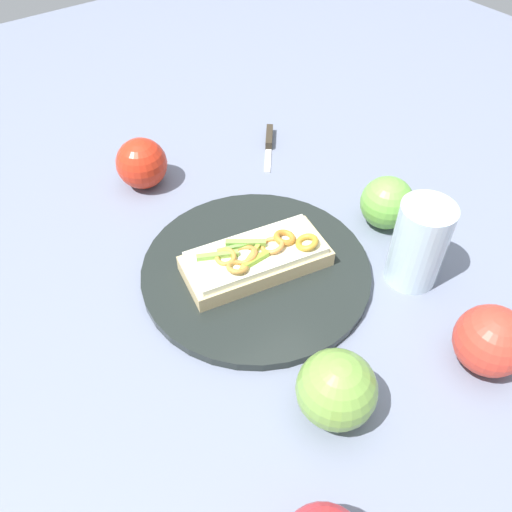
# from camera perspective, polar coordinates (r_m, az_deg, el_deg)

# --- Properties ---
(ground_plane) EXTENTS (2.00, 2.00, 0.00)m
(ground_plane) POSITION_cam_1_polar(r_m,az_deg,el_deg) (0.69, 0.00, -1.88)
(ground_plane) COLOR slate
(ground_plane) RESTS_ON ground
(plate) EXTENTS (0.30, 0.30, 0.01)m
(plate) POSITION_cam_1_polar(r_m,az_deg,el_deg) (0.68, 0.00, -1.53)
(plate) COLOR black
(plate) RESTS_ON ground_plane
(sandwich) EXTENTS (0.20, 0.12, 0.04)m
(sandwich) POSITION_cam_1_polar(r_m,az_deg,el_deg) (0.67, 0.04, -0.23)
(sandwich) COLOR tan
(sandwich) RESTS_ON plate
(apple_0) EXTENTS (0.08, 0.08, 0.07)m
(apple_0) POSITION_cam_1_polar(r_m,az_deg,el_deg) (0.76, 13.99, 5.63)
(apple_0) COLOR #6CB143
(apple_0) RESTS_ON ground_plane
(apple_1) EXTENTS (0.09, 0.09, 0.08)m
(apple_1) POSITION_cam_1_polar(r_m,az_deg,el_deg) (0.55, 8.70, -14.08)
(apple_1) COLOR #6F9B40
(apple_1) RESTS_ON ground_plane
(apple_2) EXTENTS (0.10, 0.10, 0.08)m
(apple_2) POSITION_cam_1_polar(r_m,az_deg,el_deg) (0.63, 24.06, -8.36)
(apple_2) COLOR red
(apple_2) RESTS_ON ground_plane
(apple_3) EXTENTS (0.09, 0.09, 0.08)m
(apple_3) POSITION_cam_1_polar(r_m,az_deg,el_deg) (0.82, -12.27, 9.77)
(apple_3) COLOR red
(apple_3) RESTS_ON ground_plane
(drinking_glass) EXTENTS (0.07, 0.07, 0.12)m
(drinking_glass) POSITION_cam_1_polar(r_m,az_deg,el_deg) (0.67, 17.22, 1.25)
(drinking_glass) COLOR silver
(drinking_glass) RESTS_ON ground_plane
(knife) EXTENTS (0.08, 0.10, 0.01)m
(knife) POSITION_cam_1_polar(r_m,az_deg,el_deg) (0.91, 1.41, 12.27)
(knife) COLOR silver
(knife) RESTS_ON ground_plane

